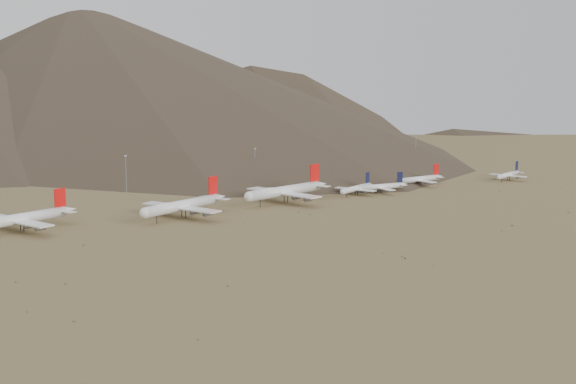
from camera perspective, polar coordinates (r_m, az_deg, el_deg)
ground at (r=469.70m, az=0.50°, el=-1.51°), size 3000.00×3000.00×0.00m
widebody_west at (r=439.75m, az=-18.50°, el=-1.81°), size 63.85×50.75×19.64m
widebody_centre at (r=458.58m, az=-7.51°, el=-0.94°), size 66.69×53.26×20.74m
widebody_east at (r=504.17m, az=-0.22°, el=0.09°), size 72.87×57.19×21.94m
narrowbody_a at (r=537.67m, az=4.91°, el=0.28°), size 39.11×29.31×13.57m
narrowbody_b at (r=546.73m, az=6.71°, el=0.39°), size 40.81×29.55×13.49m
narrowbody_c at (r=584.08m, az=9.38°, el=0.92°), size 44.38×31.68×14.64m
narrowbody_d at (r=626.16m, az=15.43°, el=1.20°), size 38.33×28.45×13.03m
control_tower at (r=584.79m, az=-3.76°, el=1.09°), size 8.00×8.00×12.00m
mast_west at (r=553.09m, az=-11.45°, el=1.40°), size 2.00×0.60×25.70m
mast_centre at (r=589.28m, az=-2.37°, el=2.03°), size 2.00×0.60×25.70m
mast_east at (r=643.28m, az=1.38°, el=2.62°), size 2.00×0.60×25.70m
mast_far_east at (r=694.45m, az=9.05°, el=2.98°), size 2.00×0.60×25.70m
desert_scrub at (r=393.80m, az=7.46°, el=-3.59°), size 434.75×180.09×0.95m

